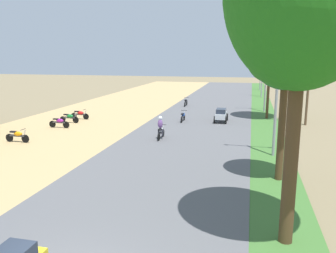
{
  "coord_description": "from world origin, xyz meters",
  "views": [
    {
      "loc": [
        4.34,
        -6.86,
        5.94
      ],
      "look_at": [
        -0.81,
        14.98,
        1.36
      ],
      "focal_mm": 37.63,
      "sensor_mm": 36.0,
      "label": 1
    }
  ],
  "objects_px": {
    "median_tree_second": "(286,60)",
    "streetlamp_far": "(263,63)",
    "parked_motorbike_sixth": "(80,114)",
    "motorbike_foreground_rider": "(161,128)",
    "parked_motorbike_third": "(17,135)",
    "utility_pole_near": "(310,65)",
    "motorbike_ahead_second": "(183,116)",
    "streetlamp_mid": "(266,71)",
    "streetlamp_farthest": "(261,64)",
    "parked_motorbike_fifth": "(69,117)",
    "median_tree_third": "(270,55)",
    "parked_motorbike_fourth": "(59,122)",
    "car_sedan_silver": "(221,115)",
    "streetlamp_near": "(277,85)",
    "utility_pole_far": "(301,75)",
    "motorbike_ahead_third": "(186,102)"
  },
  "relations": [
    {
      "from": "parked_motorbike_third",
      "to": "median_tree_third",
      "type": "distance_m",
      "value": 22.33
    },
    {
      "from": "streetlamp_far",
      "to": "streetlamp_mid",
      "type": "bearing_deg",
      "value": -90.0
    },
    {
      "from": "parked_motorbike_sixth",
      "to": "utility_pole_near",
      "type": "xyz_separation_m",
      "value": [
        20.05,
        2.2,
        4.51
      ]
    },
    {
      "from": "parked_motorbike_fourth",
      "to": "streetlamp_near",
      "type": "height_order",
      "value": "streetlamp_near"
    },
    {
      "from": "parked_motorbike_sixth",
      "to": "streetlamp_farthest",
      "type": "height_order",
      "value": "streetlamp_farthest"
    },
    {
      "from": "median_tree_second",
      "to": "motorbike_foreground_rider",
      "type": "distance_m",
      "value": 11.2
    },
    {
      "from": "parked_motorbike_third",
      "to": "median_tree_third",
      "type": "bearing_deg",
      "value": 38.51
    },
    {
      "from": "utility_pole_near",
      "to": "car_sedan_silver",
      "type": "xyz_separation_m",
      "value": [
        -7.18,
        -0.62,
        -4.33
      ]
    },
    {
      "from": "parked_motorbike_fourth",
      "to": "motorbike_ahead_second",
      "type": "distance_m",
      "value": 10.61
    },
    {
      "from": "motorbike_foreground_rider",
      "to": "motorbike_ahead_second",
      "type": "relative_size",
      "value": 1.0
    },
    {
      "from": "parked_motorbike_fourth",
      "to": "streetlamp_mid",
      "type": "height_order",
      "value": "streetlamp_mid"
    },
    {
      "from": "parked_motorbike_sixth",
      "to": "motorbike_foreground_rider",
      "type": "bearing_deg",
      "value": -32.56
    },
    {
      "from": "parked_motorbike_fourth",
      "to": "utility_pole_far",
      "type": "distance_m",
      "value": 20.43
    },
    {
      "from": "streetlamp_near",
      "to": "utility_pole_near",
      "type": "bearing_deg",
      "value": 72.94
    },
    {
      "from": "parked_motorbike_fifth",
      "to": "streetlamp_mid",
      "type": "distance_m",
      "value": 20.19
    },
    {
      "from": "car_sedan_silver",
      "to": "median_tree_third",
      "type": "bearing_deg",
      "value": 35.39
    },
    {
      "from": "median_tree_third",
      "to": "car_sedan_silver",
      "type": "relative_size",
      "value": 3.71
    },
    {
      "from": "parked_motorbike_fifth",
      "to": "median_tree_third",
      "type": "bearing_deg",
      "value": 20.24
    },
    {
      "from": "streetlamp_near",
      "to": "streetlamp_mid",
      "type": "height_order",
      "value": "streetlamp_mid"
    },
    {
      "from": "utility_pole_far",
      "to": "motorbike_ahead_third",
      "type": "height_order",
      "value": "utility_pole_far"
    },
    {
      "from": "streetlamp_near",
      "to": "streetlamp_farthest",
      "type": "bearing_deg",
      "value": 90.0
    },
    {
      "from": "streetlamp_mid",
      "to": "utility_pole_near",
      "type": "distance_m",
      "value": 7.2
    },
    {
      "from": "parked_motorbike_fifth",
      "to": "utility_pole_near",
      "type": "distance_m",
      "value": 21.02
    },
    {
      "from": "streetlamp_far",
      "to": "motorbike_foreground_rider",
      "type": "bearing_deg",
      "value": -105.17
    },
    {
      "from": "parked_motorbike_sixth",
      "to": "median_tree_third",
      "type": "bearing_deg",
      "value": 14.75
    },
    {
      "from": "parked_motorbike_third",
      "to": "median_tree_second",
      "type": "distance_m",
      "value": 18.0
    },
    {
      "from": "utility_pole_far",
      "to": "streetlamp_mid",
      "type": "bearing_deg",
      "value": 111.29
    },
    {
      "from": "parked_motorbike_fourth",
      "to": "median_tree_third",
      "type": "relative_size",
      "value": 0.21
    },
    {
      "from": "median_tree_second",
      "to": "streetlamp_far",
      "type": "bearing_deg",
      "value": 90.04
    },
    {
      "from": "median_tree_second",
      "to": "streetlamp_far",
      "type": "xyz_separation_m",
      "value": [
        -0.02,
        34.48,
        -0.91
      ]
    },
    {
      "from": "streetlamp_near",
      "to": "parked_motorbike_fifth",
      "type": "bearing_deg",
      "value": 158.75
    },
    {
      "from": "parked_motorbike_third",
      "to": "motorbike_foreground_rider",
      "type": "distance_m",
      "value": 9.82
    },
    {
      "from": "streetlamp_mid",
      "to": "streetlamp_farthest",
      "type": "distance_m",
      "value": 23.65
    },
    {
      "from": "streetlamp_near",
      "to": "utility_pole_far",
      "type": "relative_size",
      "value": 0.88
    },
    {
      "from": "streetlamp_mid",
      "to": "motorbike_ahead_second",
      "type": "height_order",
      "value": "streetlamp_mid"
    },
    {
      "from": "parked_motorbike_third",
      "to": "utility_pole_near",
      "type": "xyz_separation_m",
      "value": [
        20.09,
        11.24,
        4.51
      ]
    },
    {
      "from": "parked_motorbike_third",
      "to": "motorbike_ahead_third",
      "type": "bearing_deg",
      "value": 67.77
    },
    {
      "from": "streetlamp_far",
      "to": "motorbike_ahead_second",
      "type": "height_order",
      "value": "streetlamp_far"
    },
    {
      "from": "median_tree_third",
      "to": "motorbike_ahead_second",
      "type": "distance_m",
      "value": 9.73
    },
    {
      "from": "median_tree_second",
      "to": "streetlamp_mid",
      "type": "relative_size",
      "value": 0.97
    },
    {
      "from": "streetlamp_far",
      "to": "motorbike_ahead_second",
      "type": "distance_m",
      "value": 22.47
    },
    {
      "from": "parked_motorbike_fifth",
      "to": "motorbike_ahead_second",
      "type": "height_order",
      "value": "motorbike_ahead_second"
    },
    {
      "from": "parked_motorbike_third",
      "to": "streetlamp_mid",
      "type": "distance_m",
      "value": 24.68
    },
    {
      "from": "parked_motorbike_fourth",
      "to": "streetlamp_near",
      "type": "relative_size",
      "value": 0.25
    },
    {
      "from": "parked_motorbike_fifth",
      "to": "motorbike_foreground_rider",
      "type": "distance_m",
      "value": 10.21
    },
    {
      "from": "median_tree_third",
      "to": "streetlamp_far",
      "type": "relative_size",
      "value": 1.01
    },
    {
      "from": "parked_motorbike_fourth",
      "to": "median_tree_second",
      "type": "distance_m",
      "value": 19.42
    },
    {
      "from": "streetlamp_farthest",
      "to": "utility_pole_far",
      "type": "bearing_deg",
      "value": -85.11
    },
    {
      "from": "parked_motorbike_third",
      "to": "median_tree_third",
      "type": "relative_size",
      "value": 0.21
    },
    {
      "from": "parked_motorbike_fifth",
      "to": "motorbike_ahead_second",
      "type": "distance_m",
      "value": 10.04
    }
  ]
}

